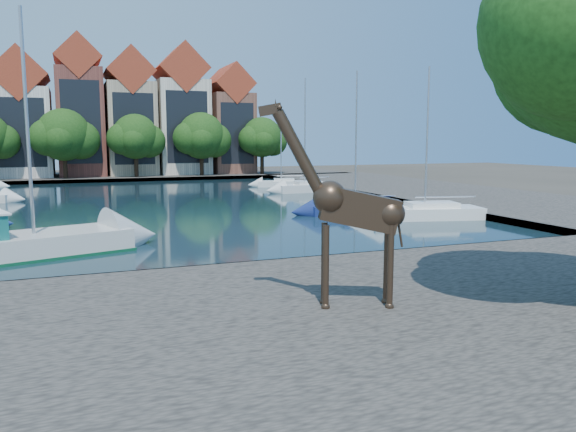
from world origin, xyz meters
TOP-DOWN VIEW (x-y plane):
  - ground at (0.00, 0.00)m, footprint 160.00×160.00m
  - water_basin at (0.00, 24.00)m, footprint 38.00×50.00m
  - near_quay at (0.00, -7.00)m, footprint 50.00×14.00m
  - far_quay at (0.00, 56.00)m, footprint 60.00×16.00m
  - right_quay at (25.00, 24.00)m, footprint 14.00×52.00m
  - townhouse_west_inner at (-10.50, 55.99)m, footprint 6.43×9.18m
  - townhouse_center at (-4.00, 55.99)m, footprint 5.44×9.18m
  - townhouse_east_inner at (2.00, 55.99)m, footprint 5.94×9.18m
  - townhouse_east_mid at (8.50, 55.99)m, footprint 6.43×9.18m
  - townhouse_east_end at (15.00, 55.99)m, footprint 5.44×9.18m
  - far_tree_mid_west at (-5.89, 50.49)m, footprint 7.80×6.00m
  - far_tree_mid_east at (2.10, 50.49)m, footprint 7.02×5.40m
  - far_tree_east at (10.11, 50.49)m, footprint 7.54×5.80m
  - far_tree_far_east at (18.09, 50.49)m, footprint 6.76×5.20m
  - giraffe_statue at (1.49, -6.33)m, footprint 3.66×1.62m
  - sailboat_right_a at (15.00, 9.65)m, footprint 7.31×4.01m
  - sailboat_right_b at (12.00, 13.16)m, footprint 6.26×3.03m
  - sailboat_right_c at (15.00, 28.87)m, footprint 5.62×2.34m
  - sailboat_right_d at (15.00, 35.25)m, footprint 5.08×3.08m

SIDE VIEW (x-z plane):
  - ground at x=0.00m, z-range 0.00..0.00m
  - water_basin at x=0.00m, z-range 0.00..0.08m
  - near_quay at x=0.00m, z-range 0.00..0.50m
  - far_quay at x=0.00m, z-range 0.00..0.50m
  - right_quay at x=25.00m, z-range 0.00..0.50m
  - sailboat_right_d at x=15.00m, z-range -3.33..4.43m
  - sailboat_right_b at x=12.00m, z-range -4.05..5.17m
  - sailboat_right_a at x=15.00m, z-range -3.99..5.23m
  - sailboat_right_c at x=15.00m, z-range -4.57..5.88m
  - giraffe_statue at x=1.49m, z-range 0.45..5.82m
  - far_tree_far_east at x=18.09m, z-range 1.40..8.76m
  - far_tree_mid_east at x=2.10m, z-range 1.37..8.89m
  - far_tree_east at x=10.11m, z-range 1.32..9.16m
  - far_tree_mid_west at x=-5.89m, z-range 1.29..9.29m
  - townhouse_east_end at x=15.00m, z-range -0.11..14.32m
  - townhouse_west_inner at x=-10.50m, z-range -0.22..14.92m
  - townhouse_east_inner at x=2.00m, z-range -0.16..15.63m
  - townhouse_east_mid at x=8.50m, z-range -0.22..16.43m
  - townhouse_center at x=-4.00m, z-range -0.10..16.83m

